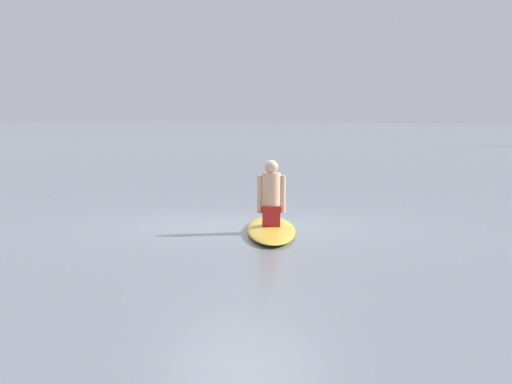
{
  "coord_description": "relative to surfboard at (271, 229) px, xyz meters",
  "views": [
    {
      "loc": [
        10.93,
        8.37,
        1.71
      ],
      "look_at": [
        0.5,
        0.61,
        0.61
      ],
      "focal_mm": 62.68,
      "sensor_mm": 36.0,
      "label": 1
    }
  ],
  "objects": [
    {
      "name": "ground_plane",
      "position": [
        -0.35,
        -0.78,
        -0.05
      ],
      "size": [
        400.0,
        400.0,
        0.0
      ],
      "primitive_type": "plane",
      "color": "gray"
    },
    {
      "name": "surfboard",
      "position": [
        0.0,
        0.0,
        0.0
      ],
      "size": [
        3.06,
        2.53,
        0.11
      ],
      "primitive_type": "ellipsoid",
      "rotation": [
        0.0,
        0.0,
        0.64
      ],
      "color": "gold",
      "rests_on": "ground"
    },
    {
      "name": "person_paddler",
      "position": [
        0.0,
        0.0,
        0.49
      ],
      "size": [
        0.41,
        0.4,
        0.97
      ],
      "rotation": [
        0.0,
        0.0,
        0.64
      ],
      "color": "#A51E23",
      "rests_on": "surfboard"
    }
  ]
}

